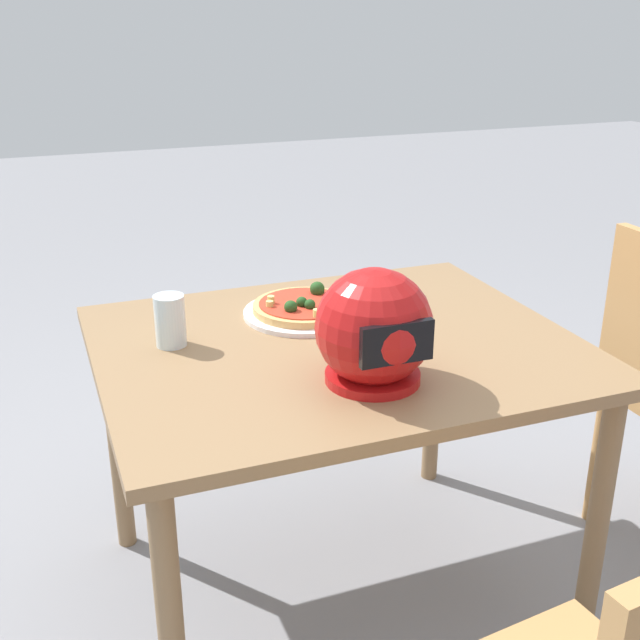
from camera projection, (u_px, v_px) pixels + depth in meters
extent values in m
plane|color=gray|center=(335.00, 587.00, 2.10)|extent=(14.00, 14.00, 0.00)
cube|color=olive|center=(337.00, 348.00, 1.84)|extent=(1.09, 0.89, 0.03)
cylinder|color=olive|center=(434.00, 383.00, 2.47)|extent=(0.05, 0.05, 0.67)
cylinder|color=olive|center=(117.00, 439.00, 2.15)|extent=(0.05, 0.05, 0.67)
cylinder|color=olive|center=(597.00, 524.00, 1.80)|extent=(0.05, 0.05, 0.67)
cylinder|color=olive|center=(171.00, 635.00, 1.48)|extent=(0.05, 0.05, 0.67)
cylinder|color=white|center=(305.00, 313.00, 1.99)|extent=(0.31, 0.31, 0.01)
cylinder|color=tan|center=(304.00, 307.00, 1.99)|extent=(0.26, 0.26, 0.02)
cylinder|color=red|center=(304.00, 303.00, 1.98)|extent=(0.23, 0.23, 0.00)
sphere|color=#234C1E|center=(317.00, 289.00, 2.04)|extent=(0.04, 0.04, 0.04)
sphere|color=#234C1E|center=(326.00, 304.00, 1.95)|extent=(0.03, 0.03, 0.03)
sphere|color=#234C1E|center=(310.00, 305.00, 1.95)|extent=(0.03, 0.03, 0.03)
sphere|color=#234C1E|center=(302.00, 302.00, 1.96)|extent=(0.03, 0.03, 0.03)
sphere|color=#234C1E|center=(291.00, 307.00, 1.93)|extent=(0.03, 0.03, 0.03)
cylinder|color=#E0D172|center=(271.00, 300.00, 1.98)|extent=(0.02, 0.02, 0.02)
cylinder|color=#E0D172|center=(317.00, 313.00, 1.89)|extent=(0.02, 0.02, 0.02)
cylinder|color=#E0D172|center=(270.00, 304.00, 1.96)|extent=(0.02, 0.02, 0.01)
cylinder|color=#E0D172|center=(334.00, 293.00, 2.02)|extent=(0.02, 0.02, 0.02)
cylinder|color=#E0D172|center=(327.00, 301.00, 1.97)|extent=(0.02, 0.02, 0.01)
sphere|color=#B21414|center=(374.00, 327.00, 1.60)|extent=(0.24, 0.24, 0.24)
cylinder|color=#B21414|center=(373.00, 376.00, 1.64)|extent=(0.20, 0.20, 0.02)
cube|color=black|center=(397.00, 343.00, 1.51)|extent=(0.15, 0.02, 0.08)
cylinder|color=silver|center=(170.00, 321.00, 1.80)|extent=(0.07, 0.07, 0.12)
cylinder|color=#B7844C|center=(597.00, 455.00, 2.30)|extent=(0.04, 0.04, 0.43)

